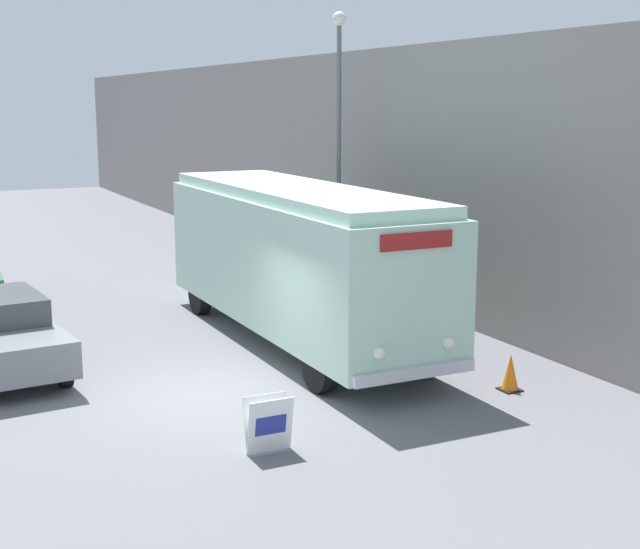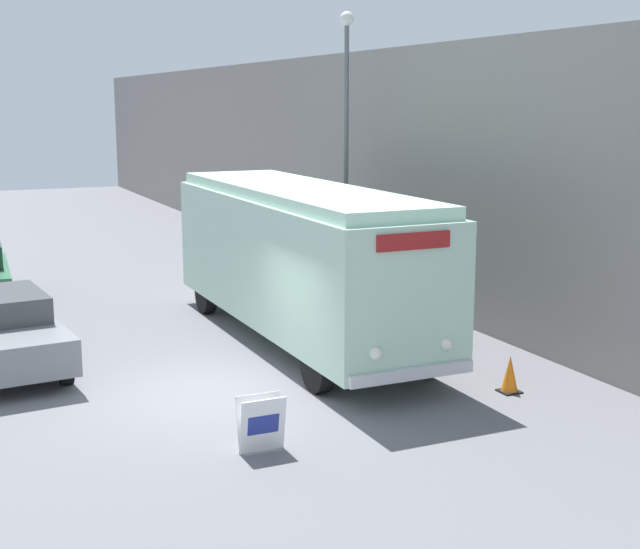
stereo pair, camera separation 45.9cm
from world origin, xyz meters
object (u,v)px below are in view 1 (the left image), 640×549
object	(u,v)px
vintage_bus	(297,255)
streetlamp	(339,119)
sign_board	(269,425)
parked_car_near	(0,332)
traffic_cone	(510,373)

from	to	relation	value
vintage_bus	streetlamp	bearing A→B (deg)	51.51
sign_board	streetlamp	world-z (taller)	streetlamp
vintage_bus	sign_board	size ratio (longest dim) A/B	11.26
parked_car_near	traffic_cone	xyz separation A→B (m)	(8.04, -5.29, -0.43)
traffic_cone	vintage_bus	bearing A→B (deg)	113.05
parked_car_near	vintage_bus	bearing A→B (deg)	-10.28
sign_board	parked_car_near	distance (m)	6.74
vintage_bus	parked_car_near	world-z (taller)	vintage_bus
streetlamp	parked_car_near	world-z (taller)	streetlamp
vintage_bus	parked_car_near	distance (m)	6.15
vintage_bus	traffic_cone	xyz separation A→B (m)	(2.02, -4.76, -1.55)
traffic_cone	sign_board	bearing A→B (deg)	-171.80
streetlamp	traffic_cone	bearing A→B (deg)	-95.67
vintage_bus	sign_board	bearing A→B (deg)	-118.54
parked_car_near	sign_board	bearing A→B (deg)	-68.42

